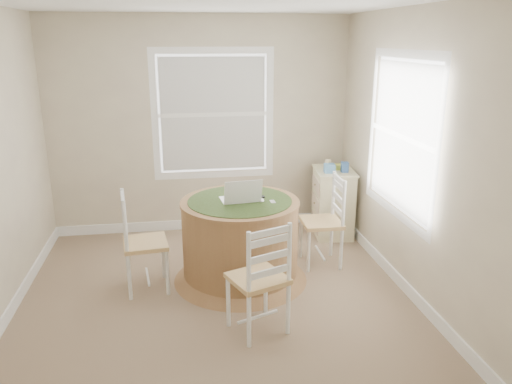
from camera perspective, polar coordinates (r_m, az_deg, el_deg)
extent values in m
cube|color=#8C7059|center=(4.82, -4.61, -11.87)|extent=(3.60, 3.60, 0.02)
cube|color=white|center=(4.22, -5.52, 21.00)|extent=(3.60, 3.60, 0.02)
cube|color=beige|center=(6.11, -6.32, 7.42)|extent=(3.60, 0.02, 2.60)
cube|color=beige|center=(2.62, -2.01, -5.84)|extent=(3.60, 0.02, 2.60)
cube|color=beige|center=(4.81, 17.07, 4.13)|extent=(0.02, 3.60, 2.60)
cube|color=white|center=(6.41, -5.95, -3.59)|extent=(3.60, 0.02, 0.12)
cube|color=white|center=(5.00, -25.98, -11.62)|extent=(0.02, 3.60, 0.12)
cube|color=white|center=(5.21, 15.68, -9.28)|extent=(0.02, 3.60, 0.12)
cylinder|color=olive|center=(4.93, -1.82, -5.15)|extent=(1.13, 1.13, 0.74)
cone|color=olive|center=(5.10, -1.77, -9.40)|extent=(1.33, 1.33, 0.08)
cylinder|color=olive|center=(4.81, -1.86, -1.19)|extent=(1.15, 1.15, 0.03)
cylinder|color=#375223|center=(4.80, -1.86, -1.01)|extent=(1.00, 1.00, 0.01)
cone|color=#375223|center=(4.82, -1.85, -1.64)|extent=(1.11, 1.11, 0.10)
cube|color=white|center=(4.83, -1.89, -0.89)|extent=(0.38, 0.29, 0.02)
cube|color=silver|center=(4.82, -1.89, -0.77)|extent=(0.31, 0.17, 0.00)
cube|color=black|center=(4.64, -1.46, 0.00)|extent=(0.37, 0.11, 0.23)
ellipsoid|color=white|center=(4.78, 0.55, -0.92)|extent=(0.07, 0.11, 0.04)
cube|color=#B7BABF|center=(4.76, 1.92, -1.16)|extent=(0.05, 0.09, 0.02)
cube|color=black|center=(4.88, 0.64, -0.61)|extent=(0.06, 0.05, 0.02)
cube|color=beige|center=(6.16, 8.78, -1.26)|extent=(0.49, 0.63, 0.80)
cube|color=beige|center=(6.04, 8.96, 2.42)|extent=(0.52, 0.66, 0.02)
cube|color=beige|center=(6.19, 6.59, -3.39)|extent=(0.07, 0.49, 0.17)
cube|color=beige|center=(6.11, 6.67, -1.25)|extent=(0.07, 0.49, 0.17)
cube|color=beige|center=(6.04, 6.74, 0.85)|extent=(0.07, 0.49, 0.17)
cube|color=#548BC0|center=(5.89, 8.36, 2.68)|extent=(0.13, 0.13, 0.10)
cube|color=#D6E04F|center=(6.06, 9.26, 2.85)|extent=(0.16, 0.12, 0.06)
cube|color=#305490|center=(5.93, 10.17, 2.80)|extent=(0.09, 0.09, 0.12)
cylinder|color=beige|center=(6.16, 8.20, 3.27)|extent=(0.07, 0.07, 0.09)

